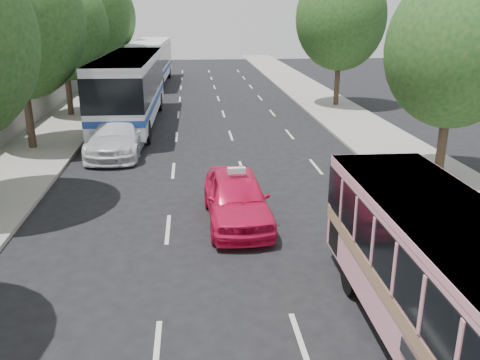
{
  "coord_description": "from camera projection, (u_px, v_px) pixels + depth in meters",
  "views": [
    {
      "loc": [
        -1.07,
        -10.47,
        6.42
      ],
      "look_at": [
        0.31,
        3.78,
        1.6
      ],
      "focal_mm": 38.0,
      "sensor_mm": 36.0,
      "label": 1
    }
  ],
  "objects": [
    {
      "name": "ground",
      "position": [
        242.0,
        295.0,
        12.02
      ],
      "size": [
        120.0,
        120.0,
        0.0
      ],
      "primitive_type": "plane",
      "color": "black",
      "rests_on": "ground"
    },
    {
      "name": "sidewalk_left",
      "position": [
        66.0,
        122.0,
        30.09
      ],
      "size": [
        4.0,
        90.0,
        0.15
      ],
      "primitive_type": "cube",
      "color": "#9E998E",
      "rests_on": "ground"
    },
    {
      "name": "sidewalk_right",
      "position": [
        345.0,
        117.0,
        31.65
      ],
      "size": [
        4.0,
        90.0,
        0.12
      ],
      "primitive_type": "cube",
      "color": "#9E998E",
      "rests_on": "ground"
    },
    {
      "name": "low_wall",
      "position": [
        33.0,
        109.0,
        29.66
      ],
      "size": [
        0.3,
        90.0,
        1.5
      ],
      "primitive_type": "cube",
      "color": "#9E998E",
      "rests_on": "sidewalk_left"
    },
    {
      "name": "tree_left_c",
      "position": [
        17.0,
        17.0,
        22.43
      ],
      "size": [
        6.0,
        6.0,
        9.35
      ],
      "color": "#38281E",
      "rests_on": "ground"
    },
    {
      "name": "tree_left_d",
      "position": [
        63.0,
        23.0,
        30.15
      ],
      "size": [
        5.52,
        5.52,
        8.6
      ],
      "color": "#38281E",
      "rests_on": "ground"
    },
    {
      "name": "tree_left_e",
      "position": [
        88.0,
        9.0,
        37.45
      ],
      "size": [
        6.3,
        6.3,
        9.82
      ],
      "color": "#38281E",
      "rests_on": "ground"
    },
    {
      "name": "tree_left_f",
      "position": [
        103.0,
        14.0,
        45.11
      ],
      "size": [
        5.88,
        5.88,
        9.16
      ],
      "color": "#38281E",
      "rests_on": "ground"
    },
    {
      "name": "tree_right_near",
      "position": [
        458.0,
        44.0,
        18.66
      ],
      "size": [
        5.1,
        5.1,
        7.95
      ],
      "color": "#38281E",
      "rests_on": "ground"
    },
    {
      "name": "tree_right_far",
      "position": [
        343.0,
        14.0,
        33.49
      ],
      "size": [
        6.0,
        6.0,
        9.35
      ],
      "color": "#38281E",
      "rests_on": "ground"
    },
    {
      "name": "pink_bus",
      "position": [
        455.0,
        282.0,
        9.06
      ],
      "size": [
        2.44,
        9.14,
        2.9
      ],
      "rotation": [
        0.0,
        0.0,
        -0.01
      ],
      "color": "pink",
      "rests_on": "ground"
    },
    {
      "name": "pink_taxi",
      "position": [
        237.0,
        198.0,
        15.93
      ],
      "size": [
        2.06,
        4.82,
        1.62
      ],
      "primitive_type": "imported",
      "rotation": [
        0.0,
        0.0,
        0.03
      ],
      "color": "#E1134A",
      "rests_on": "ground"
    },
    {
      "name": "white_pickup",
      "position": [
        118.0,
        135.0,
        23.68
      ],
      "size": [
        2.65,
        5.91,
        1.68
      ],
      "primitive_type": "imported",
      "rotation": [
        0.0,
        0.0,
        -0.05
      ],
      "color": "silver",
      "rests_on": "ground"
    },
    {
      "name": "tour_coach_front",
      "position": [
        130.0,
        84.0,
        29.03
      ],
      "size": [
        3.07,
        13.27,
        3.96
      ],
      "rotation": [
        0.0,
        0.0,
        -0.02
      ],
      "color": "silver",
      "rests_on": "ground"
    },
    {
      "name": "tour_coach_rear",
      "position": [
        151.0,
        58.0,
        45.54
      ],
      "size": [
        3.16,
        12.78,
        3.8
      ],
      "rotation": [
        0.0,
        0.0,
        -0.03
      ],
      "color": "white",
      "rests_on": "ground"
    },
    {
      "name": "taxi_roof_sign",
      "position": [
        237.0,
        170.0,
        15.64
      ],
      "size": [
        0.56,
        0.2,
        0.18
      ],
      "primitive_type": "cube",
      "rotation": [
        0.0,
        0.0,
        0.03
      ],
      "color": "silver",
      "rests_on": "pink_taxi"
    }
  ]
}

